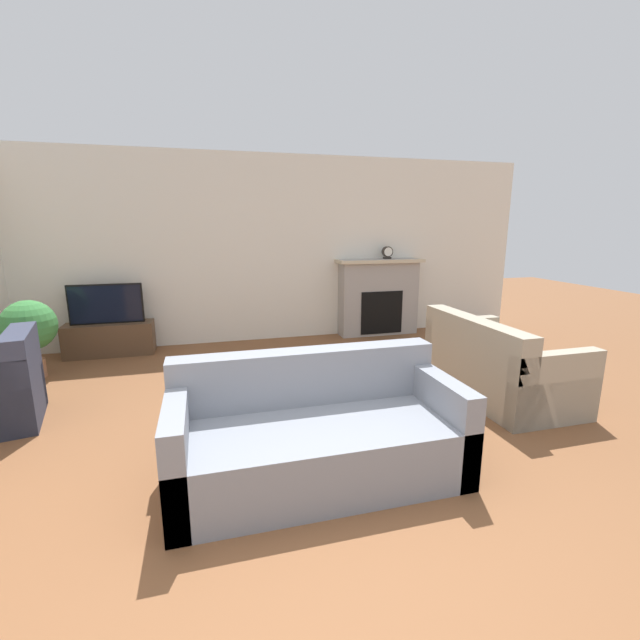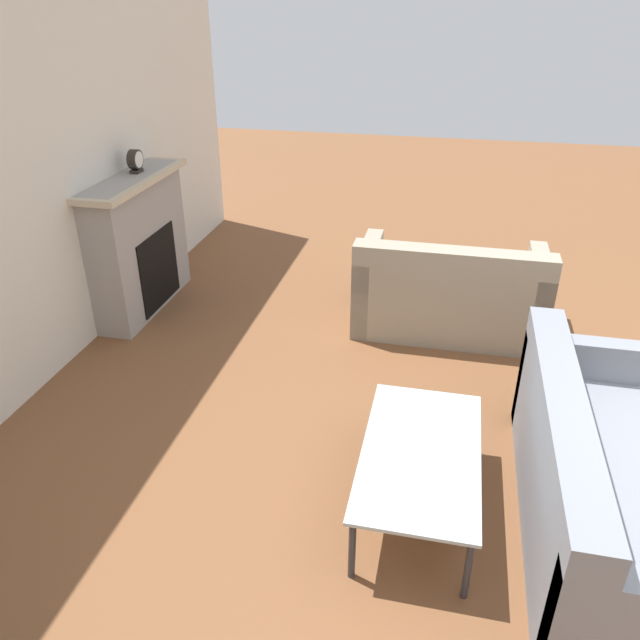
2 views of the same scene
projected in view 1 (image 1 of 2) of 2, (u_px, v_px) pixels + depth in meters
The scene contains 10 objects.
ground_plane at pixel (332, 565), 2.20m from camera, with size 20.00×20.00×0.00m, color brown.
wall_back at pixel (241, 250), 6.20m from camera, with size 9.00×0.06×2.70m.
fireplace at pixel (378, 295), 6.72m from camera, with size 1.36×0.37×1.19m.
tv_stand at pixel (110, 339), 5.71m from camera, with size 1.11×0.36×0.43m.
tv at pixel (106, 304), 5.60m from camera, with size 0.91×0.06×0.52m.
couch_sectional at pixel (316, 435), 2.95m from camera, with size 1.94×0.89×0.82m.
couch_loveseat at pixel (496, 368), 4.32m from camera, with size 0.87×1.53×0.82m.
coffee_table at pixel (286, 380), 3.82m from camera, with size 1.17×0.62×0.39m.
potted_plant at pixel (29, 328), 4.77m from camera, with size 0.57×0.57×0.90m.
mantel_clock at pixel (387, 252), 6.61m from camera, with size 0.16×0.07×0.19m.
Camera 1 is at (-0.56, -1.78, 1.71)m, focal length 24.00 mm.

